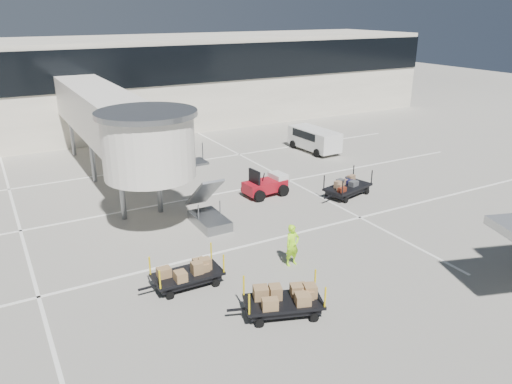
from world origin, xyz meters
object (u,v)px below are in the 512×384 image
baggage_tug (266,185)px  ground_worker (292,245)px  box_cart_near (286,301)px  box_cart_far (186,275)px  minivan (313,138)px  suitcase_cart (347,188)px

baggage_tug → ground_worker: (-3.36, -8.00, 0.32)m
box_cart_near → ground_worker: ground_worker is taller
box_cart_far → minivan: 21.59m
box_cart_far → ground_worker: (4.70, -0.56, 0.46)m
box_cart_near → ground_worker: bearing=73.0°
ground_worker → minivan: ground_worker is taller
suitcase_cart → ground_worker: size_ratio=1.99×
baggage_tug → suitcase_cart: 4.83m
box_cart_far → minivan: size_ratio=0.73×
suitcase_cart → box_cart_far: size_ratio=1.10×
baggage_tug → suitcase_cart: baggage_tug is taller
ground_worker → box_cart_near: bearing=-130.8°
box_cart_near → ground_worker: size_ratio=1.88×
baggage_tug → minivan: 10.64m
ground_worker → minivan: (11.57, 14.75, 0.09)m
ground_worker → minivan: size_ratio=0.40×
ground_worker → box_cart_far: bearing=168.9°
box_cart_far → minivan: minivan is taller
suitcase_cart → box_cart_near: 12.94m
box_cart_far → suitcase_cart: bearing=22.6°
baggage_tug → minivan: minivan is taller
box_cart_near → minivan: bearing=71.7°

